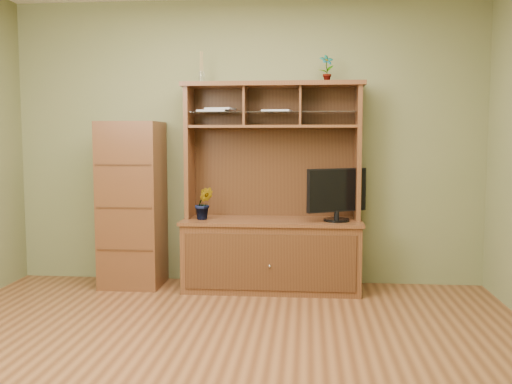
# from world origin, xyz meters

# --- Properties ---
(room) EXTENTS (4.54, 4.04, 2.74)m
(room) POSITION_xyz_m (0.00, 0.00, 1.35)
(room) COLOR #573018
(room) RESTS_ON ground
(media_hutch) EXTENTS (1.66, 0.61, 1.90)m
(media_hutch) POSITION_xyz_m (0.27, 1.73, 0.52)
(media_hutch) COLOR #462A14
(media_hutch) RESTS_ON room
(monitor) EXTENTS (0.54, 0.34, 0.47)m
(monitor) POSITION_xyz_m (0.85, 1.65, 0.90)
(monitor) COLOR black
(monitor) RESTS_ON media_hutch
(orchid_plant) EXTENTS (0.18, 0.15, 0.30)m
(orchid_plant) POSITION_xyz_m (-0.35, 1.65, 0.80)
(orchid_plant) COLOR #26521C
(orchid_plant) RESTS_ON media_hutch
(top_plant) EXTENTS (0.15, 0.13, 0.25)m
(top_plant) POSITION_xyz_m (0.75, 1.80, 2.03)
(top_plant) COLOR #286423
(top_plant) RESTS_ON media_hutch
(reed_diffuser) EXTENTS (0.06, 0.06, 0.29)m
(reed_diffuser) POSITION_xyz_m (-0.39, 1.81, 2.01)
(reed_diffuser) COLOR silver
(reed_diffuser) RESTS_ON media_hutch
(magazines) EXTENTS (0.87, 0.24, 0.04)m
(magazines) POSITION_xyz_m (-0.08, 1.80, 1.65)
(magazines) COLOR silver
(magazines) RESTS_ON media_hutch
(side_cabinet) EXTENTS (0.55, 0.50, 1.55)m
(side_cabinet) POSITION_xyz_m (-1.05, 1.73, 0.77)
(side_cabinet) COLOR #462A14
(side_cabinet) RESTS_ON room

